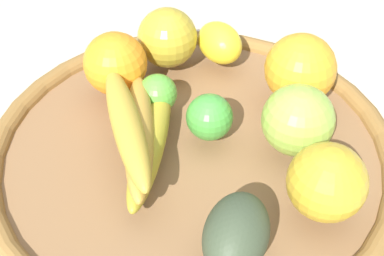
{
  "coord_description": "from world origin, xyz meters",
  "views": [
    {
      "loc": [
        -0.03,
        -0.43,
        0.45
      ],
      "look_at": [
        0.0,
        0.0,
        0.06
      ],
      "focal_mm": 51.29,
      "sensor_mm": 36.0,
      "label": 1
    }
  ],
  "objects_px": {
    "lemon_0": "(220,43)",
    "orange_0": "(115,64)",
    "apple_2": "(327,182)",
    "lime_0": "(158,93)",
    "apple_1": "(167,38)",
    "apple_0": "(298,120)",
    "lime_1": "(210,117)",
    "banana_bunch": "(139,134)",
    "orange_1": "(300,69)",
    "avocado": "(236,234)"
  },
  "relations": [
    {
      "from": "lemon_0",
      "to": "orange_0",
      "type": "distance_m",
      "value": 0.14
    },
    {
      "from": "apple_2",
      "to": "lime_0",
      "type": "distance_m",
      "value": 0.22
    },
    {
      "from": "apple_1",
      "to": "apple_0",
      "type": "height_order",
      "value": "apple_0"
    },
    {
      "from": "lime_1",
      "to": "apple_1",
      "type": "bearing_deg",
      "value": 106.0
    },
    {
      "from": "apple_1",
      "to": "orange_0",
      "type": "relative_size",
      "value": 1.0
    },
    {
      "from": "banana_bunch",
      "to": "orange_1",
      "type": "height_order",
      "value": "orange_1"
    },
    {
      "from": "avocado",
      "to": "orange_0",
      "type": "distance_m",
      "value": 0.27
    },
    {
      "from": "lime_1",
      "to": "apple_0",
      "type": "xyz_separation_m",
      "value": [
        0.09,
        -0.03,
        0.01
      ]
    },
    {
      "from": "apple_1",
      "to": "apple_0",
      "type": "relative_size",
      "value": 0.98
    },
    {
      "from": "orange_0",
      "to": "apple_2",
      "type": "bearing_deg",
      "value": -44.87
    },
    {
      "from": "lime_0",
      "to": "banana_bunch",
      "type": "bearing_deg",
      "value": -106.02
    },
    {
      "from": "apple_1",
      "to": "orange_1",
      "type": "relative_size",
      "value": 0.91
    },
    {
      "from": "lemon_0",
      "to": "lime_1",
      "type": "bearing_deg",
      "value": -100.67
    },
    {
      "from": "lime_0",
      "to": "orange_0",
      "type": "height_order",
      "value": "orange_0"
    },
    {
      "from": "apple_2",
      "to": "lime_1",
      "type": "distance_m",
      "value": 0.15
    },
    {
      "from": "apple_1",
      "to": "banana_bunch",
      "type": "height_order",
      "value": "apple_1"
    },
    {
      "from": "apple_2",
      "to": "apple_1",
      "type": "height_order",
      "value": "same"
    },
    {
      "from": "apple_1",
      "to": "lime_0",
      "type": "xyz_separation_m",
      "value": [
        -0.02,
        -0.09,
        -0.01
      ]
    },
    {
      "from": "avocado",
      "to": "apple_0",
      "type": "xyz_separation_m",
      "value": [
        0.08,
        0.13,
        0.01
      ]
    },
    {
      "from": "lime_0",
      "to": "orange_0",
      "type": "bearing_deg",
      "value": 140.05
    },
    {
      "from": "banana_bunch",
      "to": "orange_1",
      "type": "relative_size",
      "value": 2.31
    },
    {
      "from": "orange_1",
      "to": "apple_0",
      "type": "distance_m",
      "value": 0.09
    },
    {
      "from": "apple_2",
      "to": "lemon_0",
      "type": "distance_m",
      "value": 0.26
    },
    {
      "from": "apple_1",
      "to": "avocado",
      "type": "xyz_separation_m",
      "value": [
        0.05,
        -0.29,
        -0.01
      ]
    },
    {
      "from": "lemon_0",
      "to": "banana_bunch",
      "type": "bearing_deg",
      "value": -121.68
    },
    {
      "from": "banana_bunch",
      "to": "apple_0",
      "type": "relative_size",
      "value": 2.49
    },
    {
      "from": "avocado",
      "to": "orange_1",
      "type": "height_order",
      "value": "orange_1"
    },
    {
      "from": "apple_1",
      "to": "orange_1",
      "type": "height_order",
      "value": "orange_1"
    },
    {
      "from": "apple_0",
      "to": "orange_0",
      "type": "xyz_separation_m",
      "value": [
        -0.19,
        0.11,
        -0.0
      ]
    },
    {
      "from": "apple_2",
      "to": "lime_0",
      "type": "bearing_deg",
      "value": 133.75
    },
    {
      "from": "banana_bunch",
      "to": "orange_0",
      "type": "bearing_deg",
      "value": 103.35
    },
    {
      "from": "lime_1",
      "to": "orange_1",
      "type": "distance_m",
      "value": 0.12
    },
    {
      "from": "banana_bunch",
      "to": "apple_0",
      "type": "distance_m",
      "value": 0.16
    },
    {
      "from": "lime_0",
      "to": "avocado",
      "type": "bearing_deg",
      "value": -72.88
    },
    {
      "from": "avocado",
      "to": "apple_0",
      "type": "bearing_deg",
      "value": 58.19
    },
    {
      "from": "avocado",
      "to": "banana_bunch",
      "type": "bearing_deg",
      "value": 122.54
    },
    {
      "from": "lime_1",
      "to": "apple_0",
      "type": "bearing_deg",
      "value": -15.95
    },
    {
      "from": "lime_0",
      "to": "apple_0",
      "type": "relative_size",
      "value": 0.59
    },
    {
      "from": "lime_1",
      "to": "avocado",
      "type": "xyz_separation_m",
      "value": [
        0.01,
        -0.16,
        0.0
      ]
    },
    {
      "from": "lime_1",
      "to": "banana_bunch",
      "type": "xyz_separation_m",
      "value": [
        -0.08,
        -0.02,
        0.0
      ]
    },
    {
      "from": "orange_1",
      "to": "lime_0",
      "type": "height_order",
      "value": "orange_1"
    },
    {
      "from": "orange_0",
      "to": "banana_bunch",
      "type": "bearing_deg",
      "value": -76.65
    },
    {
      "from": "apple_2",
      "to": "avocado",
      "type": "distance_m",
      "value": 0.1
    },
    {
      "from": "apple_2",
      "to": "apple_1",
      "type": "xyz_separation_m",
      "value": [
        -0.14,
        0.25,
        -0.0
      ]
    },
    {
      "from": "apple_1",
      "to": "lime_0",
      "type": "distance_m",
      "value": 0.09
    },
    {
      "from": "orange_0",
      "to": "avocado",
      "type": "bearing_deg",
      "value": -65.63
    },
    {
      "from": "apple_2",
      "to": "lime_0",
      "type": "xyz_separation_m",
      "value": [
        -0.15,
        0.16,
        -0.02
      ]
    },
    {
      "from": "apple_1",
      "to": "banana_bunch",
      "type": "relative_size",
      "value": 0.39
    },
    {
      "from": "banana_bunch",
      "to": "lime_0",
      "type": "height_order",
      "value": "banana_bunch"
    },
    {
      "from": "banana_bunch",
      "to": "apple_2",
      "type": "bearing_deg",
      "value": -26.49
    }
  ]
}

